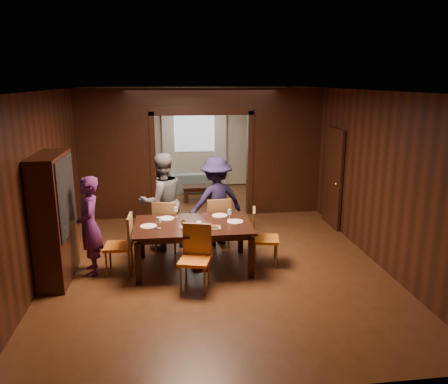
{
  "coord_description": "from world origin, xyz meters",
  "views": [
    {
      "loc": [
        -0.75,
        -8.18,
        3.07
      ],
      "look_at": [
        0.25,
        -0.4,
        1.05
      ],
      "focal_mm": 35.0,
      "sensor_mm": 36.0,
      "label": 1
    }
  ],
  "objects": [
    {
      "name": "wineglass_right",
      "position": [
        0.24,
        -1.16,
        0.85
      ],
      "size": [
        0.08,
        0.08,
        0.18
      ],
      "primitive_type": null,
      "color": "silver",
      "rests_on": "dining_table"
    },
    {
      "name": "plate_right",
      "position": [
        0.32,
        -1.3,
        0.77
      ],
      "size": [
        0.27,
        0.27,
        0.01
      ],
      "primitive_type": "cylinder",
      "color": "white",
      "rests_on": "dining_table"
    },
    {
      "name": "chair_far_l",
      "position": [
        -0.81,
        -0.51,
        0.48
      ],
      "size": [
        0.55,
        0.55,
        0.97
      ],
      "primitive_type": null,
      "rotation": [
        0.0,
        0.0,
        2.84
      ],
      "color": "#C14A12",
      "rests_on": "floor"
    },
    {
      "name": "chair_far_r",
      "position": [
        0.11,
        -0.43,
        0.48
      ],
      "size": [
        0.47,
        0.47,
        0.97
      ],
      "primitive_type": null,
      "rotation": [
        0.0,
        0.0,
        3.22
      ],
      "color": "#C35012",
      "rests_on": "floor"
    },
    {
      "name": "ceiling",
      "position": [
        0.0,
        0.0,
        2.9
      ],
      "size": [
        5.5,
        9.0,
        0.02
      ],
      "primitive_type": "cube",
      "color": "silver",
      "rests_on": "room_walls"
    },
    {
      "name": "chair_near",
      "position": [
        -0.42,
        -2.12,
        0.48
      ],
      "size": [
        0.54,
        0.54,
        0.97
      ],
      "primitive_type": null,
      "rotation": [
        0.0,
        0.0,
        -0.27
      ],
      "color": "orange",
      "rests_on": "floor"
    },
    {
      "name": "tumbler",
      "position": [
        -0.31,
        -1.64,
        0.83
      ],
      "size": [
        0.07,
        0.07,
        0.14
      ],
      "primitive_type": "cylinder",
      "color": "white",
      "rests_on": "dining_table"
    },
    {
      "name": "coffee_table",
      "position": [
        -0.01,
        2.84,
        0.2
      ],
      "size": [
        0.8,
        0.5,
        0.4
      ],
      "primitive_type": "cube",
      "color": "black",
      "rests_on": "floor"
    },
    {
      "name": "hutch",
      "position": [
        -2.53,
        -1.5,
        1.0
      ],
      "size": [
        0.4,
        1.2,
        2.0
      ],
      "primitive_type": "cube",
      "color": "black",
      "rests_on": "floor"
    },
    {
      "name": "person_navy",
      "position": [
        0.11,
        -0.28,
        0.85
      ],
      "size": [
        1.24,
        0.96,
        1.69
      ],
      "primitive_type": "imported",
      "rotation": [
        0.0,
        0.0,
        3.49
      ],
      "color": "#1C173A",
      "rests_on": "floor"
    },
    {
      "name": "wineglass_far",
      "position": [
        -0.66,
        -0.91,
        0.85
      ],
      "size": [
        0.08,
        0.08,
        0.18
      ],
      "primitive_type": null,
      "color": "white",
      "rests_on": "dining_table"
    },
    {
      "name": "platter_a",
      "position": [
        -0.45,
        -1.46,
        0.78
      ],
      "size": [
        0.3,
        0.2,
        0.04
      ],
      "primitive_type": "cube",
      "color": "gray",
      "rests_on": "dining_table"
    },
    {
      "name": "floor",
      "position": [
        0.0,
        0.0,
        0.0
      ],
      "size": [
        9.0,
        9.0,
        0.0
      ],
      "primitive_type": "plane",
      "color": "#4C2A15",
      "rests_on": "ground"
    },
    {
      "name": "curtain_left",
      "position": [
        -0.75,
        4.4,
        1.25
      ],
      "size": [
        0.35,
        0.06,
        2.4
      ],
      "primitive_type": "cube",
      "color": "white",
      "rests_on": "back_wall"
    },
    {
      "name": "plate_near",
      "position": [
        -0.37,
        -1.71,
        0.77
      ],
      "size": [
        0.27,
        0.27,
        0.01
      ],
      "primitive_type": "cylinder",
      "color": "silver",
      "rests_on": "dining_table"
    },
    {
      "name": "window_far",
      "position": [
        0.0,
        4.44,
        1.7
      ],
      "size": [
        1.2,
        0.03,
        1.3
      ],
      "primitive_type": "cube",
      "color": "silver",
      "rests_on": "back_wall"
    },
    {
      "name": "platter_b",
      "position": [
        -0.11,
        -1.57,
        0.78
      ],
      "size": [
        0.3,
        0.2,
        0.04
      ],
      "primitive_type": "cube",
      "color": "gray",
      "rests_on": "dining_table"
    },
    {
      "name": "person_grey",
      "position": [
        -0.9,
        -0.37,
        0.9
      ],
      "size": [
        1.07,
        0.97,
        1.8
      ],
      "primitive_type": "imported",
      "rotation": [
        0.0,
        0.0,
        3.54
      ],
      "color": "#55545C",
      "rests_on": "floor"
    },
    {
      "name": "wineglass_left",
      "position": [
        -0.95,
        -1.46,
        0.85
      ],
      "size": [
        0.08,
        0.08,
        0.18
      ],
      "primitive_type": null,
      "color": "silver",
      "rests_on": "dining_table"
    },
    {
      "name": "serving_bowl",
      "position": [
        -0.27,
        -1.27,
        0.8
      ],
      "size": [
        0.33,
        0.33,
        0.08
      ],
      "primitive_type": "imported",
      "color": "black",
      "rests_on": "dining_table"
    },
    {
      "name": "plate_left",
      "position": [
        -1.11,
        -1.36,
        0.77
      ],
      "size": [
        0.27,
        0.27,
        0.01
      ],
      "primitive_type": "cylinder",
      "color": "white",
      "rests_on": "dining_table"
    },
    {
      "name": "room_walls",
      "position": [
        0.0,
        1.89,
        1.51
      ],
      "size": [
        5.52,
        9.01,
        2.9
      ],
      "color": "black",
      "rests_on": "floor"
    },
    {
      "name": "person_purple",
      "position": [
        -2.05,
        -1.33,
        0.8
      ],
      "size": [
        0.5,
        0.65,
        1.61
      ],
      "primitive_type": "imported",
      "rotation": [
        0.0,
        0.0,
        -1.36
      ],
      "color": "#4D1C53",
      "rests_on": "floor"
    },
    {
      "name": "condiment_jar",
      "position": [
        -0.54,
        -1.39,
        0.82
      ],
      "size": [
        0.08,
        0.08,
        0.11
      ],
      "primitive_type": null,
      "color": "#492711",
      "rests_on": "dining_table"
    },
    {
      "name": "door_right",
      "position": [
        2.7,
        0.5,
        1.05
      ],
      "size": [
        0.06,
        0.9,
        2.1
      ],
      "primitive_type": "cube",
      "color": "black",
      "rests_on": "floor"
    },
    {
      "name": "plate_far_l",
      "position": [
        -0.83,
        -0.98,
        0.77
      ],
      "size": [
        0.27,
        0.27,
        0.01
      ],
      "primitive_type": "cylinder",
      "color": "white",
      "rests_on": "dining_table"
    },
    {
      "name": "curtain_right",
      "position": [
        0.75,
        4.4,
        1.25
      ],
      "size": [
        0.35,
        0.06,
        2.4
      ],
      "primitive_type": "cube",
      "color": "white",
      "rests_on": "back_wall"
    },
    {
      "name": "dining_table",
      "position": [
        -0.39,
        -1.32,
        0.38
      ],
      "size": [
        1.93,
        1.2,
        0.76
      ],
      "primitive_type": "cube",
      "color": "black",
      "rests_on": "floor"
    },
    {
      "name": "plate_far_r",
      "position": [
        0.1,
        -0.93,
        0.77
      ],
      "size": [
        0.27,
        0.27,
        0.01
      ],
      "primitive_type": "cylinder",
      "color": "white",
      "rests_on": "dining_table"
    },
    {
      "name": "chair_right",
      "position": [
        0.83,
        -1.36,
        0.48
      ],
      "size": [
        0.52,
        0.52,
        0.97
      ],
      "primitive_type": null,
      "rotation": [
        0.0,
        0.0,
        1.38
      ],
      "color": "orange",
      "rests_on": "floor"
    },
    {
      "name": "sofa",
      "position": [
        -0.25,
        3.85,
        0.28
      ],
      "size": [
        1.96,
        0.82,
        0.56
      ],
      "primitive_type": "imported",
      "rotation": [
        0.0,
        0.0,
        3.18
      ],
      "color": "#81A1AA",
      "rests_on": "floor"
    },
    {
      "name": "chair_left",
      "position": [
        -1.61,
        -1.38,
        0.48
      ],
      "size": [
        0.46,
        0.46,
        0.97
      ],
      "primitive_type": null,
      "rotation": [
        0.0,
        0.0,
        -1.61
      ],
      "color": "#C05D12",
      "rests_on": "floor"
    }
  ]
}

